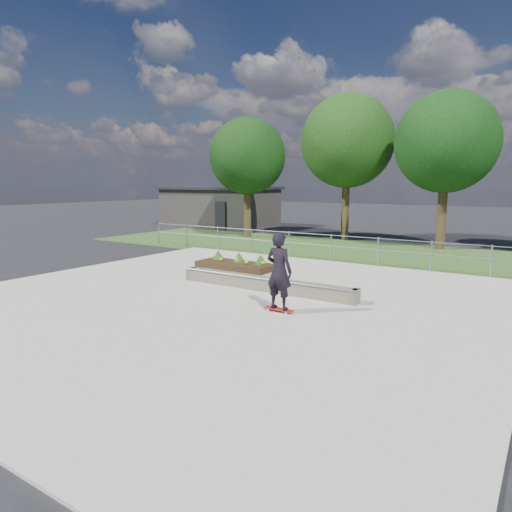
% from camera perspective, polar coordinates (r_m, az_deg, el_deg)
% --- Properties ---
extents(ground, '(120.00, 120.00, 0.00)m').
position_cam_1_polar(ground, '(13.04, -4.38, -5.58)').
color(ground, black).
rests_on(ground, ground).
extents(grass_verge, '(30.00, 8.00, 0.02)m').
position_cam_1_polar(grass_verge, '(22.58, 12.94, 0.52)').
color(grass_verge, '#2F5020').
rests_on(grass_verge, ground).
extents(concrete_slab, '(15.00, 15.00, 0.06)m').
position_cam_1_polar(concrete_slab, '(13.03, -4.39, -5.45)').
color(concrete_slab, '#AFAA9B').
rests_on(concrete_slab, ground).
extents(fence, '(20.06, 0.06, 1.20)m').
position_cam_1_polar(fence, '(19.27, 9.36, 1.46)').
color(fence, '#9A9DA3').
rests_on(fence, ground).
extents(building, '(8.40, 5.40, 3.00)m').
position_cam_1_polar(building, '(35.46, -4.53, 6.23)').
color(building, '#2D2A28').
rests_on(building, ground).
extents(tree_far_left, '(4.55, 4.55, 7.15)m').
position_cam_1_polar(tree_far_left, '(27.88, -1.10, 12.34)').
color(tree_far_left, '#372716').
rests_on(tree_far_left, ground).
extents(tree_mid_left, '(5.25, 5.25, 8.25)m').
position_cam_1_polar(tree_mid_left, '(27.07, 11.35, 13.86)').
color(tree_mid_left, '#352615').
rests_on(tree_mid_left, ground).
extents(tree_mid_right, '(4.90, 4.90, 7.70)m').
position_cam_1_polar(tree_mid_right, '(24.50, 22.71, 12.97)').
color(tree_mid_right, '#372716').
rests_on(tree_mid_right, ground).
extents(grind_ledge, '(6.00, 0.44, 0.43)m').
position_cam_1_polar(grind_ledge, '(13.92, 0.99, -3.49)').
color(grind_ledge, brown).
rests_on(grind_ledge, concrete_slab).
extents(planter_bed, '(3.00, 1.20, 0.61)m').
position_cam_1_polar(planter_bed, '(17.41, -2.55, -1.00)').
color(planter_bed, black).
rests_on(planter_bed, concrete_slab).
extents(skateboarder, '(0.80, 0.49, 2.04)m').
position_cam_1_polar(skateboarder, '(11.46, 2.91, -1.91)').
color(skateboarder, silver).
rests_on(skateboarder, concrete_slab).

